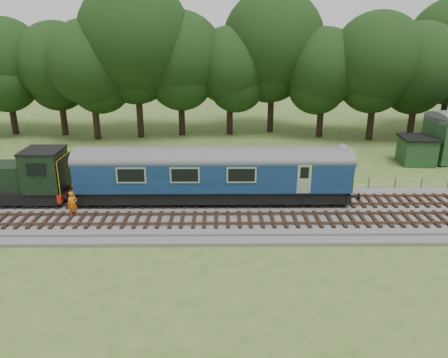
{
  "coord_description": "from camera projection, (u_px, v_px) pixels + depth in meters",
  "views": [
    {
      "loc": [
        -1.13,
        -26.18,
        11.68
      ],
      "look_at": [
        -0.9,
        1.4,
        2.0
      ],
      "focal_mm": 35.0,
      "sensor_mm": 36.0,
      "label": 1
    }
  ],
  "objects": [
    {
      "name": "fence",
      "position": [
        236.0,
        190.0,
        32.83
      ],
      "size": [
        64.0,
        0.12,
        1.0
      ],
      "primitive_type": null,
      "color": "#6B6054",
      "rests_on": "ground"
    },
    {
      "name": "worker",
      "position": [
        73.0,
        204.0,
        27.24
      ],
      "size": [
        0.71,
        0.63,
        1.65
      ],
      "primitive_type": "imported",
      "rotation": [
        0.0,
        0.0,
        0.49
      ],
      "color": "orange",
      "rests_on": "ballast"
    },
    {
      "name": "shunter_loco",
      "position": [
        5.0,
        180.0,
        29.13
      ],
      "size": [
        8.92,
        2.6,
        3.38
      ],
      "color": "black",
      "rests_on": "ground"
    },
    {
      "name": "track_north",
      "position": [
        237.0,
        201.0,
        29.77
      ],
      "size": [
        67.2,
        2.4,
        0.21
      ],
      "color": "black",
      "rests_on": "ballast"
    },
    {
      "name": "ballast",
      "position": [
        238.0,
        212.0,
        28.53
      ],
      "size": [
        70.0,
        7.0,
        0.35
      ],
      "primitive_type": "cube",
      "color": "#4C4C4F",
      "rests_on": "ground"
    },
    {
      "name": "dmu_railcar",
      "position": [
        214.0,
        170.0,
        29.03
      ],
      "size": [
        18.05,
        2.86,
        3.88
      ],
      "color": "black",
      "rests_on": "ground"
    },
    {
      "name": "tree_line",
      "position": [
        230.0,
        135.0,
        49.34
      ],
      "size": [
        70.0,
        8.0,
        18.0
      ],
      "primitive_type": null,
      "color": "black",
      "rests_on": "ground"
    },
    {
      "name": "ground",
      "position": [
        238.0,
        215.0,
        28.58
      ],
      "size": [
        120.0,
        120.0,
        0.0
      ],
      "primitive_type": "plane",
      "color": "#3C5D22",
      "rests_on": "ground"
    },
    {
      "name": "track_south",
      "position": [
        239.0,
        219.0,
        26.94
      ],
      "size": [
        67.2,
        2.4,
        0.21
      ],
      "color": "black",
      "rests_on": "ballast"
    },
    {
      "name": "shed",
      "position": [
        417.0,
        150.0,
        38.83
      ],
      "size": [
        3.23,
        3.23,
        2.48
      ],
      "rotation": [
        0.0,
        0.0,
        -0.07
      ],
      "color": "#17331A",
      "rests_on": "ground"
    }
  ]
}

